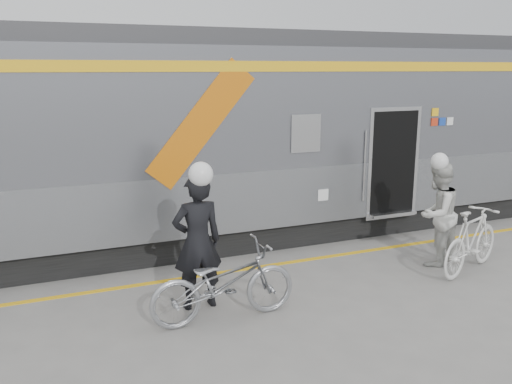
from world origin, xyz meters
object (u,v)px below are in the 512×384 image
man (197,242)px  bicycle_right (471,240)px  woman (437,214)px  bicycle_left (224,283)px

man → bicycle_right: (4.71, -0.44, -0.43)m
woman → man: bearing=-19.9°
man → woman: size_ratio=1.07×
bicycle_right → man: bearing=63.3°
bicycle_left → bicycle_right: 4.51m
bicycle_left → bicycle_right: (4.51, 0.11, 0.01)m
bicycle_left → bicycle_right: size_ratio=1.12×
man → bicycle_right: bearing=174.4°
man → bicycle_right: size_ratio=1.07×
woman → bicycle_right: (0.30, -0.55, -0.36)m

